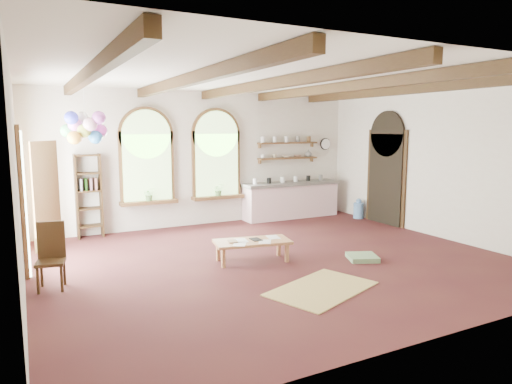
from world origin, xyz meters
TOP-DOWN VIEW (x-y plane):
  - floor at (0.00, 0.00)m, footprint 8.00×8.00m
  - ceiling_beams at (0.00, 0.00)m, footprint 6.20×6.80m
  - window_left at (-1.40, 3.43)m, footprint 1.30×0.28m
  - window_right at (0.30, 3.43)m, footprint 1.30×0.28m
  - left_doorway at (-3.95, 1.80)m, footprint 0.10×1.90m
  - right_doorway at (3.95, 1.50)m, footprint 0.10×1.30m
  - kitchen_counter at (2.30, 3.20)m, footprint 2.68×0.62m
  - wall_shelf_lower at (2.30, 3.38)m, footprint 1.70×0.24m
  - wall_shelf_upper at (2.30, 3.38)m, footprint 1.70×0.24m
  - wall_clock at (3.55, 3.45)m, footprint 0.32×0.04m
  - bookshelf at (-2.70, 3.32)m, footprint 0.53×0.32m
  - coffee_table at (-0.40, 0.11)m, footprint 1.42×0.85m
  - side_chair at (-3.65, 0.22)m, footprint 0.46×0.46m
  - floor_mat at (-0.13, -1.62)m, footprint 1.86×1.50m
  - floor_cushion at (1.40, -0.71)m, footprint 0.65×0.65m
  - water_jug_a at (3.29, 3.20)m, footprint 0.29×0.29m
  - water_jug_b at (3.82, 2.30)m, footprint 0.27×0.27m
  - balloon_cluster at (-2.82, 2.30)m, footprint 0.83×0.88m
  - table_book at (-0.83, 0.19)m, footprint 0.19×0.24m
  - tablet at (-0.32, 0.13)m, footprint 0.17×0.24m
  - potted_plant_left at (-1.40, 3.32)m, footprint 0.27×0.23m
  - potted_plant_right at (0.30, 3.32)m, footprint 0.27×0.23m
  - shelf_cup_a at (1.55, 3.38)m, footprint 0.12×0.10m
  - shelf_cup_b at (1.90, 3.38)m, footprint 0.10×0.10m
  - shelf_bowl_a at (2.25, 3.38)m, footprint 0.22×0.22m
  - shelf_bowl_b at (2.60, 3.38)m, footprint 0.20×0.20m
  - shelf_vase at (2.95, 3.38)m, footprint 0.18×0.18m

SIDE VIEW (x-z plane):
  - floor at x=0.00m, z-range 0.00..0.00m
  - floor_mat at x=-0.13m, z-range 0.00..0.02m
  - floor_cushion at x=1.40m, z-range 0.00..0.09m
  - water_jug_b at x=3.82m, z-range -0.04..0.49m
  - water_jug_a at x=3.29m, z-range -0.04..0.52m
  - side_chair at x=-3.65m, z-range -0.21..0.77m
  - coffee_table at x=-0.40m, z-range 0.15..0.52m
  - tablet at x=-0.32m, z-range 0.38..0.39m
  - table_book at x=-0.83m, z-range 0.38..0.40m
  - kitchen_counter at x=2.30m, z-range 0.01..0.95m
  - potted_plant_left at x=-1.40m, z-range 0.70..1.00m
  - potted_plant_right at x=0.30m, z-range 0.70..1.00m
  - bookshelf at x=-2.70m, z-range 0.00..1.80m
  - right_doorway at x=3.95m, z-range -0.10..2.30m
  - left_doorway at x=-3.95m, z-range -0.10..2.40m
  - wall_shelf_lower at x=2.30m, z-range 1.53..1.57m
  - shelf_bowl_a at x=2.25m, z-range 1.57..1.62m
  - shelf_bowl_b at x=2.60m, z-range 1.57..1.63m
  - shelf_cup_b at x=1.90m, z-range 1.57..1.66m
  - shelf_cup_a at x=1.55m, z-range 1.57..1.67m
  - window_left at x=-1.40m, z-range 0.53..2.73m
  - window_right at x=0.30m, z-range 0.53..2.73m
  - shelf_vase at x=2.95m, z-range 1.57..1.76m
  - wall_clock at x=3.55m, z-range 1.74..2.06m
  - wall_shelf_upper at x=2.30m, z-range 1.93..1.97m
  - balloon_cluster at x=-2.82m, z-range 1.76..2.91m
  - ceiling_beams at x=0.00m, z-range 3.01..3.19m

